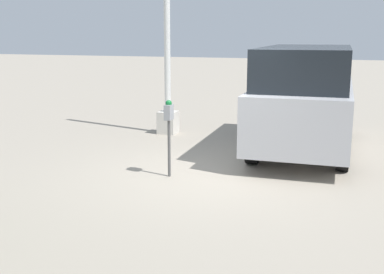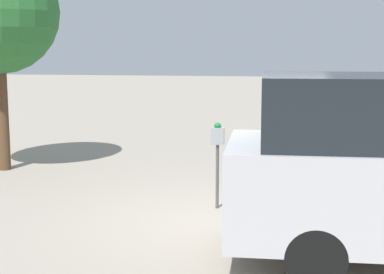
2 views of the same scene
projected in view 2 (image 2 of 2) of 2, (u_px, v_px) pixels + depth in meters
The scene contains 2 objects.
ground_plane at pixel (235, 220), 8.48m from camera, with size 80.00×80.00×0.00m, color gray.
parking_meter_near at pixel (218, 145), 8.98m from camera, with size 0.20×0.11×1.34m.
Camera 2 is at (0.63, -8.20, 2.50)m, focal length 55.00 mm.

